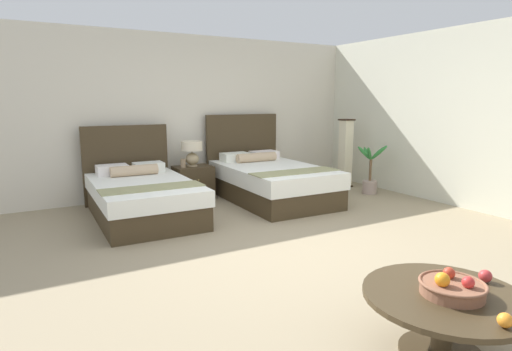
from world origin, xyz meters
TOP-DOWN VIEW (x-y plane):
  - ground_plane at (0.00, 0.00)m, footprint 10.15×10.03m
  - wall_back at (0.00, 3.21)m, footprint 10.15×0.12m
  - wall_side_right at (3.28, 0.40)m, footprint 0.12×5.63m
  - bed_near_window at (-1.02, 2.05)m, footprint 1.31×2.07m
  - bed_near_corner at (1.02, 2.05)m, footprint 1.39×2.20m
  - nightstand at (-0.02, 2.72)m, footprint 0.59×0.46m
  - table_lamp at (-0.02, 2.74)m, footprint 0.34×0.34m
  - vase at (-0.19, 2.68)m, footprint 0.08×0.08m
  - coffee_table at (-0.23, -2.04)m, footprint 0.99×0.99m
  - fruit_bowl at (-0.21, -2.07)m, footprint 0.39×0.39m
  - loose_apple at (0.14, -2.06)m, footprint 0.08×0.08m
  - loose_orange at (-0.30, -2.44)m, footprint 0.08×0.08m
  - floor_lamp_corner at (2.75, 2.24)m, footprint 0.22×0.22m
  - potted_palm at (2.74, 1.58)m, footprint 0.57×0.48m

SIDE VIEW (x-z plane):
  - ground_plane at x=0.00m, z-range -0.02..0.00m
  - nightstand at x=-0.02m, z-range 0.00..0.53m
  - bed_near_window at x=-1.02m, z-range -0.30..0.89m
  - potted_palm at x=2.74m, z-range -0.12..0.71m
  - coffee_table at x=-0.23m, z-range 0.11..0.52m
  - bed_near_corner at x=1.02m, z-range -0.35..0.98m
  - loose_orange at x=-0.30m, z-range 0.41..0.49m
  - loose_apple at x=0.14m, z-range 0.41..0.49m
  - fruit_bowl at x=-0.21m, z-range 0.38..0.54m
  - vase at x=-0.19m, z-range 0.53..0.67m
  - floor_lamp_corner at x=2.75m, z-range 0.00..1.24m
  - table_lamp at x=-0.02m, z-range 0.58..0.98m
  - wall_back at x=0.00m, z-range 0.00..2.63m
  - wall_side_right at x=3.28m, z-range 0.00..2.63m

